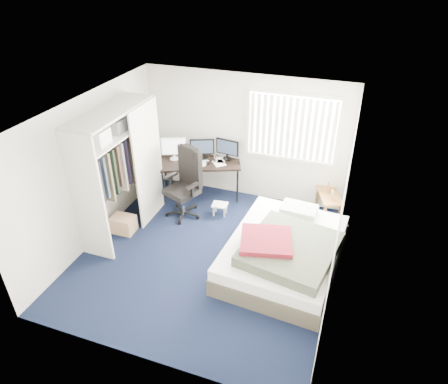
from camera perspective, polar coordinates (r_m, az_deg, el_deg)
The scene contains 10 objects.
ground at distance 6.76m, azimuth -2.49°, elevation -8.93°, with size 4.20×4.20×0.00m, color black.
room_shell at distance 5.90m, azimuth -2.82°, elevation 2.31°, with size 4.20×4.20×4.20m.
window_assembly at distance 7.43m, azimuth 9.67°, elevation 9.03°, with size 1.72×0.09×1.32m.
closet at distance 6.91m, azimuth -14.97°, elevation 4.33°, with size 0.64×1.84×2.22m.
desk at distance 7.94m, azimuth -3.46°, elevation 4.63°, with size 1.74×1.27×1.24m.
office_chair at distance 7.51m, azimuth -5.54°, elevation 0.34°, with size 0.83×0.83×1.35m.
footstool at distance 7.60m, azimuth -0.58°, elevation -2.08°, with size 0.31×0.26×0.23m.
nightstand at distance 7.66m, azimuth 14.78°, elevation -0.77°, with size 0.58×0.79×0.67m.
bed at distance 6.42m, azimuth 8.58°, elevation -8.40°, with size 1.84×2.35×0.72m.
pine_box at distance 7.41m, azimuth -14.17°, elevation -4.46°, with size 0.41×0.31×0.31m, color #A87F54.
Camera 1 is at (1.97, -4.76, 4.38)m, focal length 32.00 mm.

